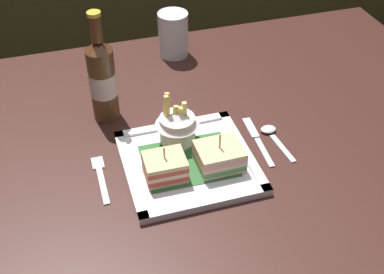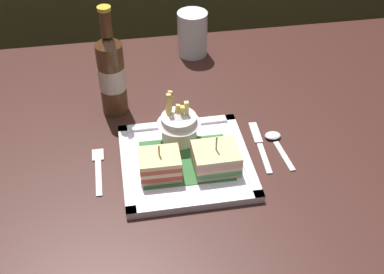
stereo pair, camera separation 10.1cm
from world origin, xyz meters
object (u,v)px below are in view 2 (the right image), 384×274
object	(u,v)px
fork	(98,168)
knife	(260,145)
dining_table	(197,179)
spoon	(276,141)
sandwich_half_right	(216,159)
water_glass	(192,37)
square_plate	(186,162)
fries_cup	(179,123)
beer_bottle	(112,73)
sandwich_half_left	(160,165)

from	to	relation	value
fork	knife	bearing A→B (deg)	2.53
dining_table	fork	bearing A→B (deg)	-165.09
knife	spoon	distance (m)	0.04
sandwich_half_right	water_glass	world-z (taller)	water_glass
sandwich_half_right	spoon	xyz separation A→B (m)	(0.15, 0.07, -0.03)
square_plate	fries_cup	distance (m)	0.08
square_plate	dining_table	bearing A→B (deg)	62.64
square_plate	spoon	bearing A→B (deg)	10.21
sandwich_half_right	knife	size ratio (longest dim) A/B	0.56
sandwich_half_right	beer_bottle	distance (m)	0.32
beer_bottle	sandwich_half_left	bearing A→B (deg)	-72.65
sandwich_half_right	square_plate	bearing A→B (deg)	152.34
dining_table	sandwich_half_left	world-z (taller)	sandwich_half_left
fries_cup	knife	distance (m)	0.18
sandwich_half_left	beer_bottle	bearing A→B (deg)	107.35
water_glass	fork	distance (m)	0.50
sandwich_half_right	knife	xyz separation A→B (m)	(0.11, 0.06, -0.03)
fork	sandwich_half_left	bearing A→B (deg)	-20.74
sandwich_half_right	water_glass	distance (m)	0.47
sandwich_half_left	sandwich_half_right	bearing A→B (deg)	-0.00
square_plate	water_glass	size ratio (longest dim) A/B	2.18
dining_table	knife	distance (m)	0.18
dining_table	square_plate	world-z (taller)	square_plate
square_plate	beer_bottle	xyz separation A→B (m)	(-0.13, 0.21, 0.10)
sandwich_half_left	beer_bottle	size ratio (longest dim) A/B	0.31
dining_table	water_glass	world-z (taller)	water_glass
sandwich_half_left	dining_table	bearing A→B (deg)	47.68
sandwich_half_left	spoon	world-z (taller)	sandwich_half_left
square_plate	beer_bottle	world-z (taller)	beer_bottle
dining_table	beer_bottle	bearing A→B (deg)	140.81
spoon	fries_cup	bearing A→B (deg)	170.79
square_plate	sandwich_half_left	xyz separation A→B (m)	(-0.06, -0.03, 0.03)
square_plate	spoon	distance (m)	0.21
beer_bottle	spoon	world-z (taller)	beer_bottle
sandwich_half_right	knife	distance (m)	0.13
square_plate	spoon	world-z (taller)	square_plate
spoon	sandwich_half_right	bearing A→B (deg)	-155.81
beer_bottle	water_glass	bearing A→B (deg)	45.61
fork	beer_bottle	bearing A→B (deg)	76.79
fork	knife	xyz separation A→B (m)	(0.35, 0.02, -0.00)
fork	dining_table	bearing A→B (deg)	14.91
sandwich_half_right	water_glass	xyz separation A→B (m)	(0.03, 0.47, 0.02)
knife	spoon	xyz separation A→B (m)	(0.04, 0.00, 0.00)
water_glass	fork	bearing A→B (deg)	-122.30
fork	spoon	xyz separation A→B (m)	(0.38, 0.02, 0.00)
knife	sandwich_half_left	bearing A→B (deg)	-164.58
square_plate	sandwich_half_left	distance (m)	0.07
water_glass	fries_cup	bearing A→B (deg)	-104.06
square_plate	knife	distance (m)	0.17
water_glass	sandwich_half_left	bearing A→B (deg)	-107.19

